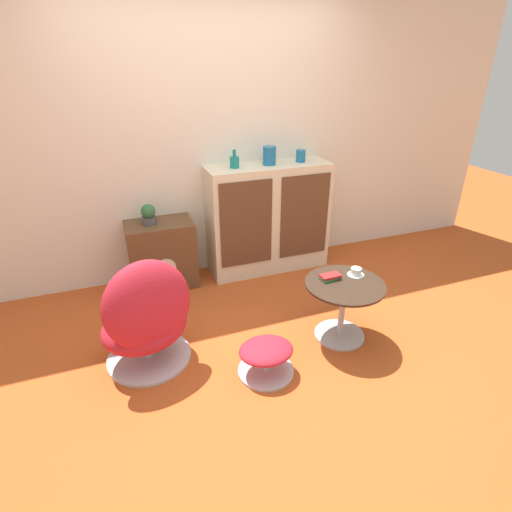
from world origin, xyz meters
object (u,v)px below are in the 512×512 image
ottoman (266,355)px  vase_inner_left (269,156)px  sideboard (268,218)px  vase_inner_right (301,156)px  egg_chair (147,318)px  vase_leftmost (234,162)px  teacup (356,272)px  potted_plant (149,215)px  tv_console (162,255)px  coffee_table (343,302)px  book_stack (330,277)px

ottoman → vase_inner_left: (0.60, 1.45, 1.01)m
sideboard → vase_inner_right: 0.67m
egg_chair → vase_leftmost: 1.64m
egg_chair → teacup: 1.57m
vase_inner_left → vase_inner_right: 0.32m
vase_leftmost → egg_chair: bearing=-132.6°
vase_leftmost → vase_inner_right: (0.66, 0.00, 0.00)m
ottoman → potted_plant: size_ratio=2.14×
tv_console → teacup: 1.78m
tv_console → vase_inner_left: (1.06, -0.01, 0.84)m
sideboard → potted_plant: sideboard is taller
ottoman → teacup: teacup is taller
tv_console → vase_leftmost: size_ratio=3.88×
coffee_table → potted_plant: potted_plant is taller
tv_console → egg_chair: egg_chair is taller
sideboard → tv_console: (-1.06, 0.01, -0.22)m
tv_console → vase_inner_right: bearing=-0.2°
ottoman → vase_leftmost: vase_leftmost is taller
vase_inner_right → book_stack: 1.38m
egg_chair → coffee_table: (1.41, -0.21, -0.07)m
vase_leftmost → ottoman: bearing=-100.3°
sideboard → egg_chair: sideboard is taller
egg_chair → vase_inner_left: vase_inner_left is taller
vase_inner_left → ottoman: bearing=-112.5°
tv_console → ottoman: bearing=-72.5°
coffee_table → vase_leftmost: size_ratio=3.61×
tv_console → vase_inner_left: vase_inner_left is taller
potted_plant → book_stack: bearing=-45.9°
vase_leftmost → teacup: vase_leftmost is taller
tv_console → vase_inner_right: (1.39, -0.01, 0.81)m
book_stack → vase_inner_left: bearing=90.7°
sideboard → ottoman: sideboard is taller
sideboard → teacup: bearing=-79.1°
egg_chair → vase_leftmost: size_ratio=5.14×
egg_chair → vase_leftmost: bearing=47.4°
egg_chair → ottoman: size_ratio=2.15×
ottoman → vase_leftmost: bearing=79.7°
sideboard → vase_inner_left: 0.62m
sideboard → egg_chair: bearing=-141.0°
teacup → egg_chair: bearing=175.3°
sideboard → teacup: (0.23, -1.20, -0.03)m
vase_leftmost → book_stack: bearing=-73.5°
egg_chair → book_stack: egg_chair is taller
coffee_table → vase_inner_left: bearing=93.9°
vase_inner_left → book_stack: vase_inner_left is taller
coffee_table → potted_plant: (-1.23, 1.29, 0.41)m
egg_chair → vase_inner_left: 1.87m
sideboard → book_stack: (0.02, -1.19, -0.04)m
sideboard → coffee_table: 1.30m
tv_console → ottoman: (0.46, -1.46, -0.17)m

